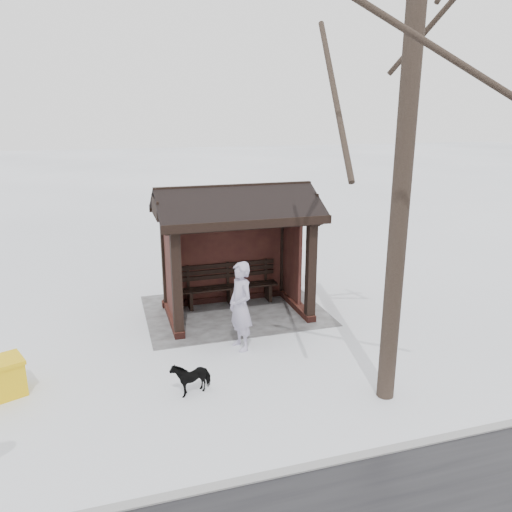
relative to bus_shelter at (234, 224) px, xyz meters
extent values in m
plane|color=white|center=(0.00, 0.16, -2.17)|extent=(120.00, 120.00, 0.00)
cube|color=gray|center=(0.00, 5.66, -2.16)|extent=(120.00, 0.15, 0.06)
cube|color=gray|center=(0.00, -0.04, -2.16)|extent=(4.20, 3.20, 0.02)
cube|color=#3A1915|center=(0.00, -0.74, -2.09)|extent=(3.30, 0.22, 0.16)
cube|color=#3A1915|center=(-1.50, 0.16, -2.09)|extent=(0.22, 2.10, 0.16)
cube|color=#3A1915|center=(1.50, 0.16, -2.09)|extent=(0.22, 2.10, 0.16)
cube|color=black|center=(-1.50, 1.06, -1.02)|extent=(0.20, 0.20, 2.30)
cube|color=black|center=(1.50, 1.06, -1.02)|extent=(0.20, 0.20, 2.30)
cube|color=black|center=(-1.50, -0.74, -1.02)|extent=(0.20, 0.20, 2.30)
cube|color=black|center=(1.50, -0.74, -1.02)|extent=(0.20, 0.20, 2.30)
cube|color=black|center=(0.00, -0.74, -0.94)|extent=(2.80, 0.08, 2.14)
cube|color=black|center=(-1.50, -0.16, -0.94)|extent=(0.08, 1.17, 2.14)
cube|color=black|center=(1.50, -0.16, -0.94)|extent=(0.08, 1.17, 2.14)
cube|color=black|center=(0.00, 1.06, 0.19)|extent=(3.40, 0.20, 0.18)
cube|color=black|center=(0.00, -0.74, 0.19)|extent=(3.40, 0.20, 0.18)
cylinder|color=black|center=(-1.50, 4.36, 2.11)|extent=(0.29, 0.29, 8.55)
imported|color=#A8A0BC|center=(0.37, 1.93, -1.25)|extent=(0.58, 0.75, 1.82)
imported|color=black|center=(1.62, 3.28, -1.88)|extent=(0.74, 0.53, 0.57)
camera|label=1|loc=(2.77, 10.88, 2.45)|focal=35.00mm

